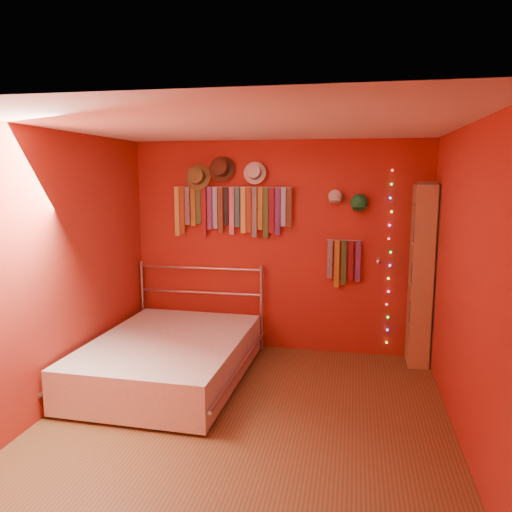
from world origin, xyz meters
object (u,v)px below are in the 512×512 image
Objects in this scene: reading_lamp at (378,261)px; bed at (169,358)px; bookshelf at (425,275)px; tie_rack at (231,208)px.

bed is (-2.10, -0.97, -0.92)m from reading_lamp.
reading_lamp is 0.13× the size of bookshelf.
bookshelf is 2.89m from bed.
reading_lamp is 0.12× the size of bed.
bookshelf is at bearing 21.68° from bed.
tie_rack is 5.45× the size of reading_lamp.
reading_lamp is at bearing 178.65° from bookshelf.
reading_lamp is 0.52m from bookshelf.
tie_rack reaches higher than bed.
bed is at bearing -159.77° from bookshelf.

